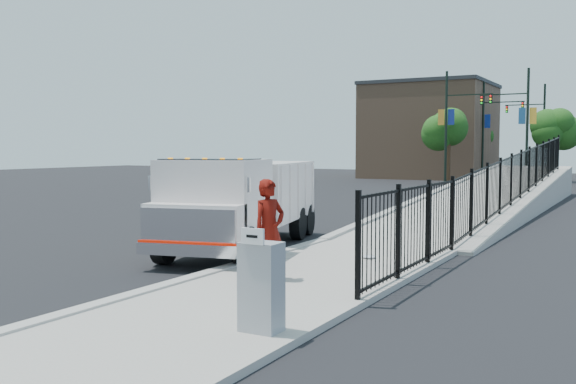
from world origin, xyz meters
The scene contains 18 objects.
ground centered at (0.00, 0.00, 0.00)m, with size 120.00×120.00×0.00m, color black.
sidewalk centered at (1.93, -2.00, 0.06)m, with size 3.55×12.00×0.12m, color #9E998E.
curb centered at (0.00, -2.00, 0.08)m, with size 0.30×12.00×0.16m, color #ADAAA3.
ramp centered at (2.12, 16.00, 0.00)m, with size 3.95×24.00×1.70m, color #9E998E.
iron_fence centered at (3.55, 12.00, 0.90)m, with size 0.10×28.00×1.80m, color black.
truck centered at (-1.50, 2.11, 1.37)m, with size 3.87×7.47×2.44m.
worker centered at (1.41, -1.32, 1.10)m, with size 0.71×0.47×1.95m, color #630D07.
utility_cabinet centered at (3.10, -4.37, 0.75)m, with size 0.55×0.40×1.25m, color gray.
arrow_sign centered at (3.10, -4.59, 1.48)m, with size 0.35×0.04×0.22m, color white.
debris centered at (2.21, 1.84, 0.16)m, with size 0.31×0.31×0.08m, color silver.
light_pole_0 centered at (-4.32, 33.17, 4.36)m, with size 3.77×0.22×8.00m.
light_pole_1 centered at (0.38, 33.96, 4.36)m, with size 3.78×0.22×8.00m.
light_pole_2 centered at (-3.63, 41.74, 4.36)m, with size 3.77×0.22×8.00m.
light_pole_3 centered at (-0.14, 46.05, 4.36)m, with size 3.78×0.22×8.00m.
tree_0 centered at (-4.86, 34.73, 3.96)m, with size 2.81×2.81×5.41m.
tree_1 centered at (1.38, 41.28, 3.94)m, with size 2.55×2.55×5.27m.
tree_2 centered at (-5.29, 46.40, 3.94)m, with size 2.48×2.48×5.24m.
building centered at (-9.00, 44.00, 4.00)m, with size 10.00×10.00×8.00m, color #8C664C.
Camera 1 is at (7.70, -11.86, 2.68)m, focal length 40.00 mm.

